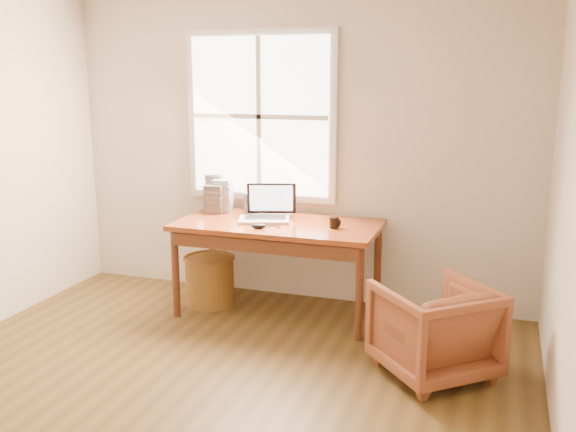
% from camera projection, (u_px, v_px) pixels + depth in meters
% --- Properties ---
extents(room_shell, '(4.04, 4.54, 2.64)m').
position_uv_depth(room_shell, '(172.00, 185.00, 3.43)').
color(room_shell, brown).
rests_on(room_shell, ground).
extents(desk, '(1.60, 0.80, 0.04)m').
position_uv_depth(desk, '(278.00, 225.00, 5.06)').
color(desk, brown).
rests_on(desk, room_shell).
extents(armchair, '(0.93, 0.93, 0.61)m').
position_uv_depth(armchair, '(434.00, 330.00, 4.09)').
color(armchair, brown).
rests_on(armchair, room_shell).
extents(wicker_stool, '(0.41, 0.41, 0.40)m').
position_uv_depth(wicker_stool, '(210.00, 281.00, 5.37)').
color(wicker_stool, brown).
rests_on(wicker_stool, room_shell).
extents(laptop, '(0.54, 0.56, 0.32)m').
position_uv_depth(laptop, '(264.00, 201.00, 5.08)').
color(laptop, '#A8AAAF').
rests_on(laptop, desk).
extents(mouse, '(0.13, 0.10, 0.04)m').
position_uv_depth(mouse, '(259.00, 226.00, 4.87)').
color(mouse, black).
rests_on(mouse, desk).
extents(coffee_mug, '(0.07, 0.07, 0.08)m').
position_uv_depth(coffee_mug, '(334.00, 223.00, 4.88)').
color(coffee_mug, black).
rests_on(coffee_mug, desk).
extents(cd_stack_a, '(0.16, 0.15, 0.28)m').
position_uv_depth(cd_stack_a, '(223.00, 196.00, 5.42)').
color(cd_stack_a, silver).
rests_on(cd_stack_a, desk).
extents(cd_stack_b, '(0.17, 0.15, 0.24)m').
position_uv_depth(cd_stack_b, '(214.00, 199.00, 5.39)').
color(cd_stack_b, '#28282D').
rests_on(cd_stack_b, desk).
extents(cd_stack_c, '(0.17, 0.16, 0.31)m').
position_uv_depth(cd_stack_c, '(214.00, 192.00, 5.51)').
color(cd_stack_c, '#93929E').
rests_on(cd_stack_c, desk).
extents(cd_stack_d, '(0.14, 0.13, 0.17)m').
position_uv_depth(cd_stack_d, '(255.00, 203.00, 5.40)').
color(cd_stack_d, '#B0B6BB').
rests_on(cd_stack_d, desk).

